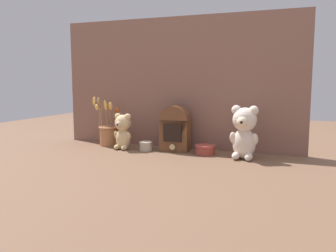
# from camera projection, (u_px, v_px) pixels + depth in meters

# --- Properties ---
(ground_plane) EXTENTS (4.00, 4.00, 0.00)m
(ground_plane) POSITION_uv_depth(u_px,v_px,m) (167.00, 152.00, 2.03)
(ground_plane) COLOR brown
(backdrop_wall) EXTENTS (1.51, 0.02, 0.78)m
(backdrop_wall) POSITION_uv_depth(u_px,v_px,m) (177.00, 83.00, 2.14)
(backdrop_wall) COLOR #845B4C
(backdrop_wall) RESTS_ON ground
(teddy_bear_large) EXTENTS (0.15, 0.14, 0.28)m
(teddy_bear_large) POSITION_uv_depth(u_px,v_px,m) (244.00, 131.00, 1.84)
(teddy_bear_large) COLOR beige
(teddy_bear_large) RESTS_ON ground
(teddy_bear_medium) EXTENTS (0.12, 0.11, 0.22)m
(teddy_bear_medium) POSITION_uv_depth(u_px,v_px,m) (123.00, 131.00, 2.10)
(teddy_bear_medium) COLOR #DBBC84
(teddy_bear_medium) RESTS_ON ground
(flower_vase) EXTENTS (0.16, 0.13, 0.31)m
(flower_vase) POSITION_uv_depth(u_px,v_px,m) (109.00, 133.00, 2.23)
(flower_vase) COLOR #AD7047
(flower_vase) RESTS_ON ground
(vintage_radio) EXTENTS (0.17, 0.12, 0.26)m
(vintage_radio) POSITION_uv_depth(u_px,v_px,m) (175.00, 128.00, 2.06)
(vintage_radio) COLOR brown
(vintage_radio) RESTS_ON ground
(decorative_tin_tall) EXTENTS (0.08, 0.08, 0.05)m
(decorative_tin_tall) POSITION_uv_depth(u_px,v_px,m) (146.00, 146.00, 2.08)
(decorative_tin_tall) COLOR beige
(decorative_tin_tall) RESTS_ON ground
(decorative_tin_short) EXTENTS (0.12, 0.12, 0.05)m
(decorative_tin_short) POSITION_uv_depth(u_px,v_px,m) (205.00, 150.00, 1.97)
(decorative_tin_short) COLOR #993D33
(decorative_tin_short) RESTS_ON ground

